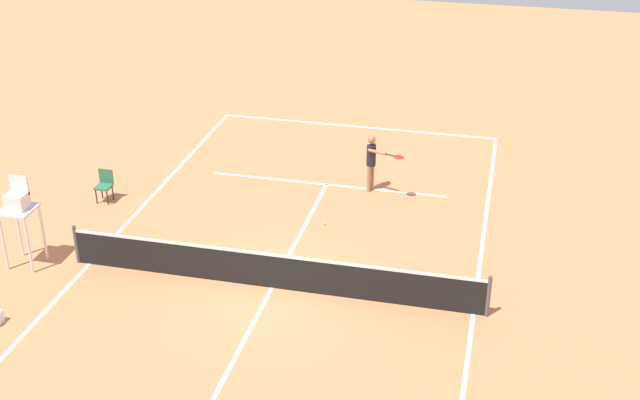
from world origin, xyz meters
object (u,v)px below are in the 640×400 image
(courtside_chair_mid, at_px, (105,184))
(player_serving, at_px, (373,159))
(umpire_chair, at_px, (19,208))
(tennis_ball, at_px, (324,224))

(courtside_chair_mid, bearing_deg, player_serving, -161.90)
(player_serving, bearing_deg, umpire_chair, -33.37)
(player_serving, relative_size, courtside_chair_mid, 1.86)
(player_serving, bearing_deg, courtside_chair_mid, -53.69)
(tennis_ball, bearing_deg, courtside_chair_mid, 0.03)
(player_serving, height_order, courtside_chair_mid, player_serving)
(player_serving, height_order, tennis_ball, player_serving)
(player_serving, distance_m, umpire_chair, 10.02)
(umpire_chair, bearing_deg, tennis_ball, -151.50)
(player_serving, xyz_separation_m, courtside_chair_mid, (7.51, 2.46, -0.52))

